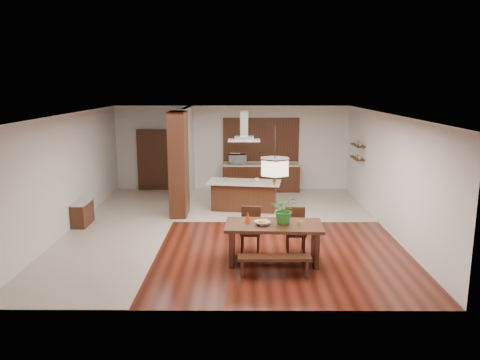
{
  "coord_description": "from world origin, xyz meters",
  "views": [
    {
      "loc": [
        0.35,
        -11.53,
        3.62
      ],
      "look_at": [
        0.3,
        0.0,
        1.25
      ],
      "focal_mm": 35.0,
      "sensor_mm": 36.0,
      "label": 1
    }
  ],
  "objects_px": {
    "dining_bench": "(274,266)",
    "microwave": "(238,159)",
    "hallway_console": "(82,213)",
    "fruit_bowl": "(262,223)",
    "foliage_plant": "(285,210)",
    "dining_chair_left": "(250,230)",
    "dining_chair_right": "(296,231)",
    "pendant_lantern": "(275,155)",
    "range_hood": "(244,126)",
    "dining_table": "(274,234)",
    "island_cup": "(257,180)",
    "kitchen_island": "(244,195)"
  },
  "relations": [
    {
      "from": "hallway_console",
      "to": "dining_chair_left",
      "type": "height_order",
      "value": "dining_chair_left"
    },
    {
      "from": "dining_table",
      "to": "range_hood",
      "type": "distance_m",
      "value": 4.53
    },
    {
      "from": "dining_chair_right",
      "to": "island_cup",
      "type": "distance_m",
      "value": 3.54
    },
    {
      "from": "island_cup",
      "to": "hallway_console",
      "type": "bearing_deg",
      "value": -162.45
    },
    {
      "from": "dining_table",
      "to": "island_cup",
      "type": "xyz_separation_m",
      "value": [
        -0.22,
        4.02,
        0.31
      ]
    },
    {
      "from": "dining_table",
      "to": "hallway_console",
      "type": "bearing_deg",
      "value": 151.94
    },
    {
      "from": "hallway_console",
      "to": "foliage_plant",
      "type": "distance_m",
      "value": 5.69
    },
    {
      "from": "foliage_plant",
      "to": "fruit_bowl",
      "type": "distance_m",
      "value": 0.53
    },
    {
      "from": "hallway_console",
      "to": "island_cup",
      "type": "height_order",
      "value": "island_cup"
    },
    {
      "from": "dining_table",
      "to": "fruit_bowl",
      "type": "xyz_separation_m",
      "value": [
        -0.24,
        -0.06,
        0.26
      ]
    },
    {
      "from": "dining_table",
      "to": "foliage_plant",
      "type": "xyz_separation_m",
      "value": [
        0.22,
        0.03,
        0.51
      ]
    },
    {
      "from": "pendant_lantern",
      "to": "kitchen_island",
      "type": "xyz_separation_m",
      "value": [
        -0.59,
        4.08,
        -1.8
      ]
    },
    {
      "from": "dining_table",
      "to": "fruit_bowl",
      "type": "relative_size",
      "value": 6.49
    },
    {
      "from": "dining_table",
      "to": "range_hood",
      "type": "xyz_separation_m",
      "value": [
        -0.59,
        4.09,
        1.86
      ]
    },
    {
      "from": "hallway_console",
      "to": "fruit_bowl",
      "type": "relative_size",
      "value": 2.83
    },
    {
      "from": "dining_chair_right",
      "to": "kitchen_island",
      "type": "distance_m",
      "value": 3.67
    },
    {
      "from": "dining_bench",
      "to": "microwave",
      "type": "bearing_deg",
      "value": 96.07
    },
    {
      "from": "pendant_lantern",
      "to": "fruit_bowl",
      "type": "relative_size",
      "value": 4.22
    },
    {
      "from": "microwave",
      "to": "island_cup",
      "type": "bearing_deg",
      "value": -80.84
    },
    {
      "from": "dining_bench",
      "to": "range_hood",
      "type": "xyz_separation_m",
      "value": [
        -0.56,
        4.8,
        2.27
      ]
    },
    {
      "from": "foliage_plant",
      "to": "dining_bench",
      "type": "bearing_deg",
      "value": -108.6
    },
    {
      "from": "kitchen_island",
      "to": "range_hood",
      "type": "xyz_separation_m",
      "value": [
        -0.0,
        0.0,
        2.02
      ]
    },
    {
      "from": "foliage_plant",
      "to": "range_hood",
      "type": "height_order",
      "value": "range_hood"
    },
    {
      "from": "foliage_plant",
      "to": "range_hood",
      "type": "xyz_separation_m",
      "value": [
        -0.81,
        4.06,
        1.35
      ]
    },
    {
      "from": "dining_chair_right",
      "to": "pendant_lantern",
      "type": "relative_size",
      "value": 0.74
    },
    {
      "from": "dining_bench",
      "to": "pendant_lantern",
      "type": "bearing_deg",
      "value": 87.49
    },
    {
      "from": "dining_chair_left",
      "to": "fruit_bowl",
      "type": "distance_m",
      "value": 0.81
    },
    {
      "from": "island_cup",
      "to": "dining_bench",
      "type": "bearing_deg",
      "value": -87.77
    },
    {
      "from": "dining_chair_left",
      "to": "dining_chair_right",
      "type": "xyz_separation_m",
      "value": [
        0.99,
        -0.04,
        -0.0
      ]
    },
    {
      "from": "range_hood",
      "to": "microwave",
      "type": "xyz_separation_m",
      "value": [
        -0.21,
        2.47,
        -1.35
      ]
    },
    {
      "from": "kitchen_island",
      "to": "island_cup",
      "type": "bearing_deg",
      "value": -0.98
    },
    {
      "from": "dining_chair_right",
      "to": "microwave",
      "type": "bearing_deg",
      "value": 103.91
    },
    {
      "from": "dining_chair_left",
      "to": "dining_chair_right",
      "type": "bearing_deg",
      "value": 1.97
    },
    {
      "from": "hallway_console",
      "to": "dining_chair_left",
      "type": "relative_size",
      "value": 0.9
    },
    {
      "from": "dining_chair_right",
      "to": "foliage_plant",
      "type": "relative_size",
      "value": 1.64
    },
    {
      "from": "hallway_console",
      "to": "dining_chair_right",
      "type": "distance_m",
      "value": 5.69
    },
    {
      "from": "hallway_console",
      "to": "fruit_bowl",
      "type": "height_order",
      "value": "fruit_bowl"
    },
    {
      "from": "microwave",
      "to": "fruit_bowl",
      "type": "bearing_deg",
      "value": -88.98
    },
    {
      "from": "foliage_plant",
      "to": "fruit_bowl",
      "type": "xyz_separation_m",
      "value": [
        -0.45,
        -0.09,
        -0.26
      ]
    },
    {
      "from": "fruit_bowl",
      "to": "dining_table",
      "type": "bearing_deg",
      "value": 14.42
    },
    {
      "from": "dining_bench",
      "to": "microwave",
      "type": "distance_m",
      "value": 7.37
    },
    {
      "from": "dining_table",
      "to": "fruit_bowl",
      "type": "distance_m",
      "value": 0.35
    },
    {
      "from": "dining_bench",
      "to": "dining_chair_left",
      "type": "height_order",
      "value": "dining_chair_left"
    },
    {
      "from": "dining_chair_left",
      "to": "kitchen_island",
      "type": "relative_size",
      "value": 0.44
    },
    {
      "from": "dining_chair_left",
      "to": "kitchen_island",
      "type": "xyz_separation_m",
      "value": [
        -0.13,
        3.46,
        -0.05
      ]
    },
    {
      "from": "dining_table",
      "to": "kitchen_island",
      "type": "xyz_separation_m",
      "value": [
        -0.59,
        4.08,
        -0.16
      ]
    },
    {
      "from": "kitchen_island",
      "to": "pendant_lantern",
      "type": "bearing_deg",
      "value": -73.29
    },
    {
      "from": "island_cup",
      "to": "foliage_plant",
      "type": "bearing_deg",
      "value": -83.81
    },
    {
      "from": "range_hood",
      "to": "microwave",
      "type": "relative_size",
      "value": 1.52
    },
    {
      "from": "range_hood",
      "to": "microwave",
      "type": "height_order",
      "value": "range_hood"
    }
  ]
}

